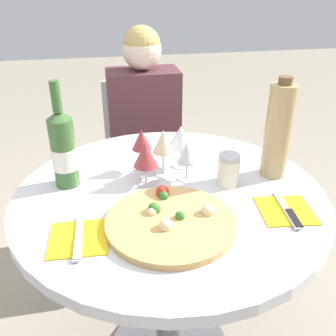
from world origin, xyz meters
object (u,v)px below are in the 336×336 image
object	(u,v)px
dining_table	(170,233)
seated_diner	(147,165)
pizza_large	(171,221)
wine_bottle	(63,149)
chair_behind_diner	(144,168)
tall_carafe	(278,131)

from	to	relation	value
dining_table	seated_diner	world-z (taller)	seated_diner
pizza_large	wine_bottle	world-z (taller)	wine_bottle
seated_diner	pizza_large	xyz separation A→B (m)	(-0.05, -0.83, 0.26)
dining_table	chair_behind_diner	size ratio (longest dim) A/B	1.09
seated_diner	wine_bottle	bearing A→B (deg)	59.01
chair_behind_diner	tall_carafe	world-z (taller)	tall_carafe
wine_bottle	tall_carafe	distance (m)	0.68
chair_behind_diner	wine_bottle	xyz separation A→B (m)	(-0.33, -0.69, 0.46)
seated_diner	pizza_large	size ratio (longest dim) A/B	3.33
dining_table	wine_bottle	world-z (taller)	wine_bottle
tall_carafe	chair_behind_diner	bearing A→B (deg)	114.79
pizza_large	tall_carafe	bearing A→B (deg)	28.74
dining_table	wine_bottle	xyz separation A→B (m)	(-0.32, 0.11, 0.29)
dining_table	tall_carafe	distance (m)	0.49
dining_table	tall_carafe	world-z (taller)	tall_carafe
pizza_large	wine_bottle	xyz separation A→B (m)	(-0.28, 0.28, 0.11)
pizza_large	tall_carafe	world-z (taller)	tall_carafe
pizza_large	tall_carafe	size ratio (longest dim) A/B	1.06
chair_behind_diner	tall_carafe	bearing A→B (deg)	114.79
wine_bottle	chair_behind_diner	bearing A→B (deg)	64.38
chair_behind_diner	seated_diner	bearing A→B (deg)	90.00
seated_diner	wine_bottle	xyz separation A→B (m)	(-0.33, -0.55, 0.37)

